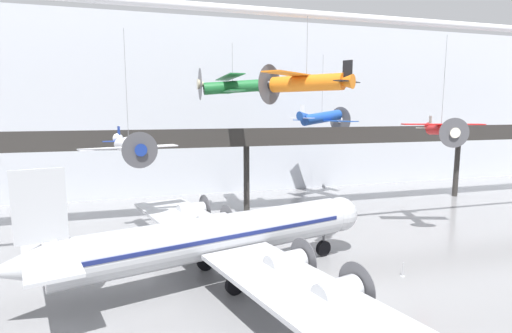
# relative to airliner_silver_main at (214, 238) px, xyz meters

# --- Properties ---
(ground_plane) EXTENTS (260.00, 260.00, 0.00)m
(ground_plane) POSITION_rel_airliner_silver_main_xyz_m (7.27, -3.78, -3.26)
(ground_plane) COLOR gray
(hangar_back_wall) EXTENTS (140.00, 3.00, 24.53)m
(hangar_back_wall) POSITION_rel_airliner_silver_main_xyz_m (7.27, 30.89, 9.01)
(hangar_back_wall) COLOR silver
(hangar_back_wall) RESTS_ON ground
(mezzanine_walkway) EXTENTS (110.00, 3.20, 10.01)m
(mezzanine_walkway) POSITION_rel_airliner_silver_main_xyz_m (7.27, 17.41, 5.09)
(mezzanine_walkway) COLOR #2D2B28
(mezzanine_walkway) RESTS_ON ground
(ceiling_truss_beam) EXTENTS (120.00, 0.60, 0.60)m
(ceiling_truss_beam) POSITION_rel_airliner_silver_main_xyz_m (7.27, 3.25, 16.05)
(ceiling_truss_beam) COLOR silver
(airliner_silver_main) EXTENTS (26.06, 30.17, 8.88)m
(airliner_silver_main) POSITION_rel_airliner_silver_main_xyz_m (0.00, 0.00, 0.00)
(airliner_silver_main) COLOR #B7BABF
(airliner_silver_main) RESTS_ON ground
(suspended_plane_red_highwing) EXTENTS (7.43, 6.32, 10.18)m
(suspended_plane_red_highwing) POSITION_rel_airliner_silver_main_xyz_m (22.91, 5.19, 6.98)
(suspended_plane_red_highwing) COLOR red
(suspended_plane_white_twin) EXTENTS (8.36, 7.07, 11.50)m
(suspended_plane_white_twin) POSITION_rel_airliner_silver_main_xyz_m (-5.59, 10.16, 5.84)
(suspended_plane_white_twin) COLOR silver
(suspended_plane_blue_trainer) EXTENTS (8.41, 9.72, 10.02)m
(suspended_plane_blue_trainer) POSITION_rel_airliner_silver_main_xyz_m (18.05, 21.00, 7.71)
(suspended_plane_blue_trainer) COLOR #1E4CAD
(suspended_plane_green_biplane) EXTENTS (7.71, 9.44, 5.99)m
(suspended_plane_green_biplane) POSITION_rel_airliner_silver_main_xyz_m (5.14, 16.18, 11.21)
(suspended_plane_green_biplane) COLOR #1E6B33
(suspended_plane_orange_highwing) EXTENTS (8.06, 7.56, 6.57)m
(suspended_plane_orange_highwing) POSITION_rel_airliner_silver_main_xyz_m (7.80, 2.49, 10.84)
(suspended_plane_orange_highwing) COLOR orange
(stanchion_barrier) EXTENTS (0.36, 0.36, 1.08)m
(stanchion_barrier) POSITION_rel_airliner_silver_main_xyz_m (13.31, -2.85, -2.93)
(stanchion_barrier) COLOR #B2B5BA
(stanchion_barrier) RESTS_ON ground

